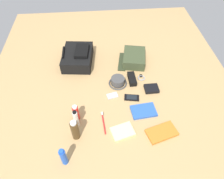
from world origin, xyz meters
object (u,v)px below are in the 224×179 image
(deodorant_spray, at_px, (63,157))
(paperback_novel, at_px, (162,133))
(notepad, at_px, (123,131))
(cologne_bottle, at_px, (75,130))
(cell_phone, at_px, (132,98))
(backpack, at_px, (78,57))
(media_player, at_px, (113,96))
(sunscreen_spray, at_px, (76,113))
(toiletry_pouch, at_px, (134,58))
(wallet, at_px, (151,89))
(toothpaste_tube, at_px, (76,119))
(toothbrush, at_px, (103,122))
(sunglasses_case, at_px, (132,79))
(wristwatch, at_px, (141,78))
(travel_guidebook, at_px, (143,111))
(bucket_hat, at_px, (118,81))

(deodorant_spray, height_order, paperback_novel, deodorant_spray)
(paperback_novel, height_order, notepad, paperback_novel)
(cologne_bottle, relative_size, cell_phone, 1.41)
(backpack, height_order, cell_phone, backpack)
(cell_phone, height_order, media_player, cell_phone)
(sunscreen_spray, relative_size, media_player, 1.45)
(toiletry_pouch, xyz_separation_m, paperback_novel, (-0.75, -0.08, -0.03))
(deodorant_spray, xyz_separation_m, cell_phone, (0.46, -0.48, -0.07))
(wallet, bearing_deg, backpack, 55.01)
(cell_phone, xyz_separation_m, media_player, (0.03, 0.14, -0.00))
(deodorant_spray, bearing_deg, sunscreen_spray, -11.08)
(wallet, xyz_separation_m, notepad, (-0.36, 0.27, -0.00))
(media_player, relative_size, notepad, 0.63)
(backpack, height_order, sunscreen_spray, same)
(wallet, bearing_deg, toothpaste_tube, 114.23)
(backpack, distance_m, paperback_novel, 0.97)
(media_player, bearing_deg, sunscreen_spray, 123.77)
(paperback_novel, height_order, cell_phone, paperback_novel)
(backpack, relative_size, toothbrush, 2.00)
(backpack, height_order, wallet, backpack)
(toiletry_pouch, xyz_separation_m, deodorant_spray, (-0.89, 0.56, 0.03))
(backpack, distance_m, cell_phone, 0.63)
(cologne_bottle, relative_size, toothbrush, 0.96)
(sunscreen_spray, height_order, sunglasses_case, sunscreen_spray)
(backpack, distance_m, wristwatch, 0.59)
(deodorant_spray, xyz_separation_m, travel_guidebook, (0.33, -0.54, -0.06))
(bucket_hat, xyz_separation_m, toothpaste_tube, (-0.37, 0.32, 0.05))
(bucket_hat, height_order, wristwatch, bucket_hat)
(toothbrush, height_order, wallet, wallet)
(toothpaste_tube, relative_size, notepad, 1.06)
(bucket_hat, bearing_deg, media_player, 157.69)
(backpack, xyz_separation_m, notepad, (-0.75, -0.31, -0.05))
(toothpaste_tube, distance_m, cell_phone, 0.47)
(deodorant_spray, relative_size, media_player, 1.62)
(bucket_hat, xyz_separation_m, wristwatch, (0.05, -0.20, -0.02))
(cologne_bottle, bearing_deg, toiletry_pouch, -34.37)
(wristwatch, xyz_separation_m, toothbrush, (-0.41, 0.34, 0.00))
(backpack, bearing_deg, wristwatch, -115.63)
(wallet, bearing_deg, wristwatch, 21.29)
(backpack, xyz_separation_m, paperback_novel, (-0.78, -0.57, -0.05))
(sunscreen_spray, xyz_separation_m, paperback_novel, (-0.17, -0.57, -0.06))
(toothpaste_tube, height_order, toothbrush, toothpaste_tube)
(deodorant_spray, bearing_deg, paperback_novel, -77.15)
(paperback_novel, xyz_separation_m, wallet, (0.39, -0.01, 0.00))
(backpack, relative_size, sunglasses_case, 2.55)
(backpack, distance_m, cologne_bottle, 0.76)
(sunscreen_spray, bearing_deg, toothbrush, -105.25)
(media_player, xyz_separation_m, wallet, (0.04, -0.31, 0.01))
(deodorant_spray, distance_m, wallet, 0.84)
(toothpaste_tube, relative_size, sunglasses_case, 1.13)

